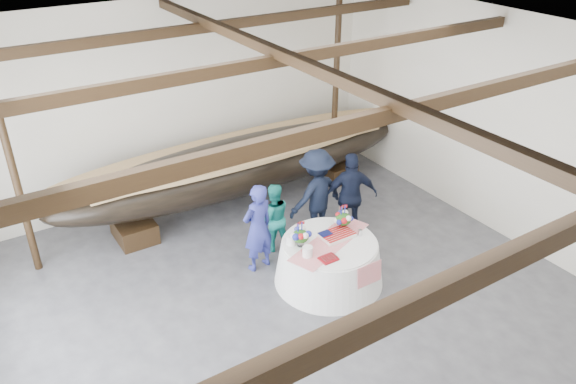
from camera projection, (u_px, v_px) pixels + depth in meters
floor at (327, 343)px, 9.03m from camera, size 10.00×12.00×0.01m
wall_back at (171, 102)px, 12.38m from camera, size 10.00×0.02×4.50m
wall_right at (552, 147)px, 10.29m from camera, size 0.02×12.00×4.50m
ceiling at (339, 70)px, 6.85m from camera, size 10.00×12.00×0.01m
pavilion_structure at (303, 91)px, 7.68m from camera, size 9.80×11.76×4.50m
longboat_display at (242, 165)px, 12.42m from camera, size 8.59×1.72×1.61m
banquet_table at (329, 261)px, 10.26m from camera, size 2.01×2.01×0.86m
tabletop_items at (323, 232)px, 10.07m from camera, size 1.93×1.17×0.40m
guest_woman_blue at (258, 228)px, 10.41m from camera, size 0.71×0.52×1.78m
guest_woman_teal at (273, 217)px, 11.06m from camera, size 0.82×0.71×1.44m
guest_man_left at (316, 194)px, 11.35m from camera, size 1.32×0.84×1.95m
guest_man_right at (351, 196)px, 11.37m from camera, size 1.19×0.87×1.87m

